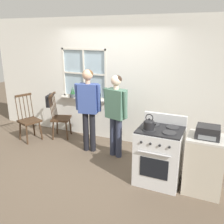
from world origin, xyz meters
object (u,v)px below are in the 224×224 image
stove (159,155)px  side_counter (204,164)px  chair_by_window (60,118)px  person_elderly_left (88,103)px  potted_plant (73,94)px  chair_near_wall (29,120)px  stereo (208,132)px  handbag (49,101)px  kettle (149,124)px  person_teen_center (116,109)px

stove → side_counter: bearing=0.4°
side_counter → chair_by_window: bearing=164.9°
person_elderly_left → potted_plant: 1.06m
chair_near_wall → stereo: bearing=-76.8°
person_elderly_left → potted_plant: (-0.80, 0.68, -0.04)m
chair_by_window → handbag: size_ratio=3.43×
potted_plant → handbag: (-0.38, -0.41, -0.11)m
handbag → side_counter: 3.58m
chair_by_window → handbag: 0.48m
person_elderly_left → handbag: person_elderly_left is taller
potted_plant → side_counter: potted_plant is taller
side_counter → kettle: bearing=-170.8°
chair_near_wall → potted_plant: (0.72, 0.75, 0.52)m
chair_by_window → person_elderly_left: person_elderly_left is taller
person_teen_center → stove: size_ratio=1.50×
chair_by_window → side_counter: 3.36m
person_teen_center → kettle: person_teen_center is taller
person_teen_center → kettle: (0.84, -0.66, 0.05)m
chair_near_wall → chair_by_window: bearing=-32.2°
stove → kettle: kettle is taller
stove → handbag: 2.92m
chair_near_wall → side_counter: 3.83m
person_elderly_left → side_counter: bearing=-23.3°
chair_near_wall → side_counter: bearing=-76.5°
chair_by_window → chair_near_wall: same height
chair_near_wall → person_teen_center: person_teen_center is taller
person_teen_center → side_counter: (1.68, -0.52, -0.52)m
stove → potted_plant: potted_plant is taller
stove → chair_near_wall: bearing=171.7°
chair_by_window → kettle: 2.66m
person_teen_center → kettle: bearing=-23.6°
chair_near_wall → person_teen_center: 2.18m
person_teen_center → person_elderly_left: bearing=-164.9°
person_teen_center → side_counter: 1.84m
kettle → side_counter: kettle is taller
chair_near_wall → person_elderly_left: 1.62m
handbag → person_elderly_left: bearing=-13.0°
chair_by_window → potted_plant: (0.16, 0.33, 0.52)m
side_counter → person_teen_center: bearing=162.7°
handbag → side_counter: size_ratio=0.34×
potted_plant → person_elderly_left: bearing=-40.2°
potted_plant → side_counter: bearing=-21.3°
person_teen_center → chair_near_wall: bearing=-163.4°
kettle → side_counter: bearing=9.2°
handbag → side_counter: handbag is taller
person_teen_center → stove: person_teen_center is taller
stove → kettle: bearing=-140.2°
stove → kettle: (-0.16, -0.13, 0.55)m
chair_by_window → stereo: 3.41m
person_teen_center → stereo: (1.68, -0.55, 0.01)m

